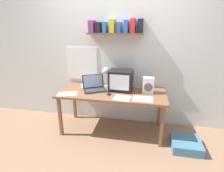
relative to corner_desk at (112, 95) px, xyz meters
name	(u,v)px	position (x,y,z in m)	size (l,w,h in m)	color
ground_plane	(112,130)	(0.00, 0.00, -0.64)	(12.00, 12.00, 0.00)	#946F54
back_wall	(116,50)	(0.00, 0.42, 0.66)	(5.60, 0.24, 2.60)	silver
corner_desk	(112,95)	(0.00, 0.00, 0.00)	(1.69, 0.72, 0.70)	brown
crt_monitor	(121,80)	(0.13, 0.11, 0.22)	(0.38, 0.31, 0.34)	black
laptop	(94,86)	(-0.31, 0.05, 0.12)	(0.44, 0.41, 0.24)	#232326
desk_lamp	(106,72)	(-0.13, 0.19, 0.33)	(0.13, 0.18, 0.36)	silver
juice_glass	(143,86)	(0.49, 0.22, 0.11)	(0.07, 0.07, 0.13)	white
space_heater	(148,85)	(0.56, 0.07, 0.18)	(0.17, 0.13, 0.25)	white
computer_mouse	(109,94)	(-0.03, -0.12, 0.07)	(0.07, 0.11, 0.03)	#232326
printed_handout	(122,98)	(0.19, -0.22, 0.06)	(0.27, 0.24, 0.00)	silver
loose_paper_near_monitor	(87,86)	(-0.49, 0.22, 0.06)	(0.27, 0.26, 0.00)	white
open_notebook	(143,99)	(0.49, -0.20, 0.06)	(0.29, 0.22, 0.00)	white
loose_paper_near_laptop	(67,94)	(-0.66, -0.22, 0.06)	(0.34, 0.27, 0.00)	white
floor_cushion	(186,144)	(1.15, -0.26, -0.58)	(0.41, 0.41, 0.13)	teal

